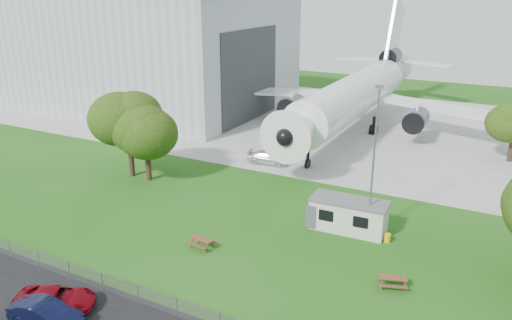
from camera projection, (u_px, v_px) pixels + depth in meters
The scene contains 14 objects.
ground at pixel (241, 245), 38.46m from camera, with size 160.00×160.00×0.00m, color #30681E.
concrete_apron at pixel (373, 128), 70.19m from camera, with size 120.00×46.00×0.03m, color #B7B7B2.
hangar at pixel (147, 47), 82.12m from camera, with size 43.00×31.00×18.55m.
airliner at pixel (357, 92), 67.54m from camera, with size 46.36×47.73×17.69m.
site_cabin at pixel (349, 215), 40.44m from camera, with size 6.80×2.95×2.62m.
picnic_west at pixel (202, 248), 38.07m from camera, with size 1.80×1.50×0.76m, color brown, non-canonical shape.
picnic_east at pixel (392, 287), 33.07m from camera, with size 1.80×1.50×0.76m, color brown, non-canonical shape.
fence at pixel (164, 312), 30.53m from camera, with size 58.00×0.04×1.30m, color gray.
lamp_mast at pixel (373, 164), 38.05m from camera, with size 0.16×0.16×12.00m, color slate.
tree_west_big at pixel (128, 120), 50.55m from camera, with size 7.54×7.54×9.78m.
tree_west_small at pixel (146, 130), 49.62m from camera, with size 6.41×6.41×8.51m.
car_centre_sedan at pixel (46, 314), 29.13m from camera, with size 1.59×4.56×1.50m, color black.
car_west_estate at pixel (56, 299), 30.65m from camera, with size 2.25×4.88×1.36m, color maroon.
car_apron_van at pixel (268, 158), 55.79m from camera, with size 1.92×4.72×1.37m, color white.
Camera 1 is at (16.97, -29.65, 18.89)m, focal length 35.00 mm.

